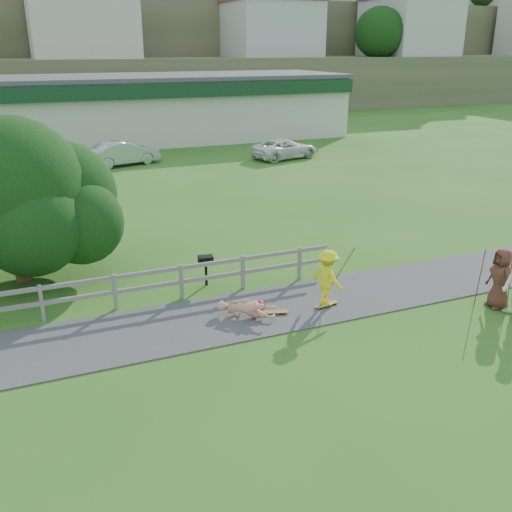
% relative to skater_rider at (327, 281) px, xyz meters
% --- Properties ---
extents(ground, '(260.00, 260.00, 0.00)m').
position_rel_skater_rider_xyz_m(ground, '(-1.76, -1.05, -0.84)').
color(ground, '#2C5E1B').
rests_on(ground, ground).
extents(path, '(34.00, 3.00, 0.04)m').
position_rel_skater_rider_xyz_m(path, '(-1.76, 0.45, -0.82)').
color(path, '#38383A').
rests_on(path, ground).
extents(fence, '(15.05, 0.10, 1.10)m').
position_rel_skater_rider_xyz_m(fence, '(-6.37, 2.25, -0.12)').
color(fence, slate).
rests_on(fence, ground).
extents(strip_mall, '(32.50, 10.75, 5.10)m').
position_rel_skater_rider_xyz_m(strip_mall, '(2.24, 33.89, 1.74)').
color(strip_mall, beige).
rests_on(strip_mall, ground).
extents(skater_rider, '(0.93, 1.23, 1.68)m').
position_rel_skater_rider_xyz_m(skater_rider, '(0.00, 0.00, 0.00)').
color(skater_rider, yellow).
rests_on(skater_rider, ground).
extents(skater_fallen, '(1.37, 1.54, 0.61)m').
position_rel_skater_rider_xyz_m(skater_fallen, '(-2.48, 0.23, -0.54)').
color(skater_fallen, tan).
rests_on(skater_fallen, ground).
extents(spectator_c, '(0.73, 0.98, 1.82)m').
position_rel_skater_rider_xyz_m(spectator_c, '(4.63, -1.92, 0.07)').
color(spectator_c, '#572A22').
rests_on(spectator_c, ground).
extents(car_silver, '(4.96, 2.89, 1.55)m').
position_rel_skater_rider_xyz_m(car_silver, '(-1.56, 23.89, -0.07)').
color(car_silver, '#AFB2B7').
rests_on(car_silver, ground).
extents(car_white, '(5.14, 3.26, 1.32)m').
position_rel_skater_rider_xyz_m(car_white, '(9.08, 21.98, -0.18)').
color(car_white, white).
rests_on(car_white, ground).
extents(tree, '(7.49, 7.49, 4.47)m').
position_rel_skater_rider_xyz_m(tree, '(-8.16, 5.68, 1.40)').
color(tree, black).
rests_on(tree, ground).
extents(bbq, '(0.50, 0.41, 1.00)m').
position_rel_skater_rider_xyz_m(bbq, '(-2.75, 2.95, -0.34)').
color(bbq, black).
rests_on(bbq, ground).
extents(longboard_rider, '(0.82, 0.34, 0.09)m').
position_rel_skater_rider_xyz_m(longboard_rider, '(0.00, 0.00, -0.80)').
color(longboard_rider, brown).
rests_on(longboard_rider, ground).
extents(longboard_fallen, '(0.91, 0.45, 0.10)m').
position_rel_skater_rider_xyz_m(longboard_fallen, '(-1.68, 0.13, -0.79)').
color(longboard_fallen, brown).
rests_on(longboard_fallen, ground).
extents(helmet, '(0.29, 0.29, 0.29)m').
position_rel_skater_rider_xyz_m(helmet, '(-1.88, 0.58, -0.70)').
color(helmet, '#AB061F').
rests_on(helmet, ground).
extents(pole_rider, '(0.03, 0.03, 1.90)m').
position_rel_skater_rider_xyz_m(pole_rider, '(0.60, 0.40, 0.11)').
color(pole_rider, brown).
rests_on(pole_rider, ground).
extents(pole_spec_left, '(0.03, 0.03, 1.77)m').
position_rel_skater_rider_xyz_m(pole_spec_left, '(4.16, -1.62, 0.05)').
color(pole_spec_left, brown).
rests_on(pole_spec_left, ground).
extents(pole_spec_right, '(0.03, 0.03, 2.01)m').
position_rel_skater_rider_xyz_m(pole_spec_right, '(5.21, -1.75, 0.16)').
color(pole_spec_right, brown).
rests_on(pole_spec_right, ground).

